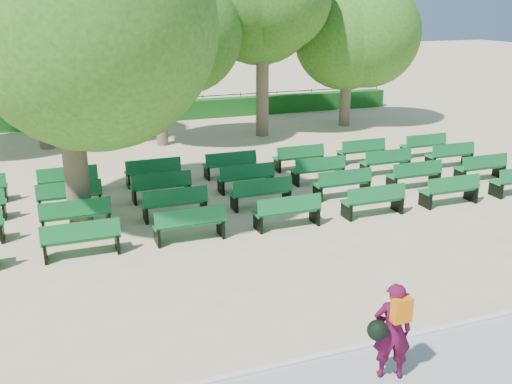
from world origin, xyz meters
The scene contains 8 objects.
ground centered at (0.00, 0.00, 0.00)m, with size 120.00×120.00×0.00m, color #D0B68A.
curb centered at (0.00, -6.25, 0.05)m, with size 30.00×0.12×0.10m, color silver.
hedge centered at (0.00, 14.00, 0.45)m, with size 26.00×0.70×0.90m, color #17591A.
fence centered at (0.00, 14.40, 0.00)m, with size 26.00×0.10×1.02m, color black, non-canonical shape.
tree_line centered at (0.00, 10.00, 0.00)m, with size 21.80×6.80×7.04m, color #37731F, non-canonical shape.
bench_array centered at (0.97, 1.58, 0.09)m, with size 1.74×0.64×1.08m.
tree_among centered at (-3.88, 1.20, 5.04)m, with size 5.45×5.45×7.52m.
person centered at (-0.01, -7.06, 0.86)m, with size 0.78×0.56×1.56m.
Camera 1 is at (-4.42, -13.21, 5.43)m, focal length 40.00 mm.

